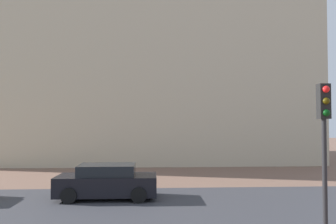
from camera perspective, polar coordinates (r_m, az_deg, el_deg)
ground_plane at (r=14.51m, az=1.72°, el=-14.86°), size 120.00×120.00×0.00m
street_asphalt_strip at (r=13.41m, az=2.12°, el=-15.93°), size 120.00×7.87×0.00m
landmark_building at (r=32.95m, az=-4.88°, el=8.11°), size 28.76×15.81×31.54m
car_black at (r=15.03m, az=-10.34°, el=-11.62°), size 4.26×2.04×1.46m
traffic_light_pole at (r=9.45m, az=25.07°, el=-3.27°), size 0.28×0.34×4.26m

